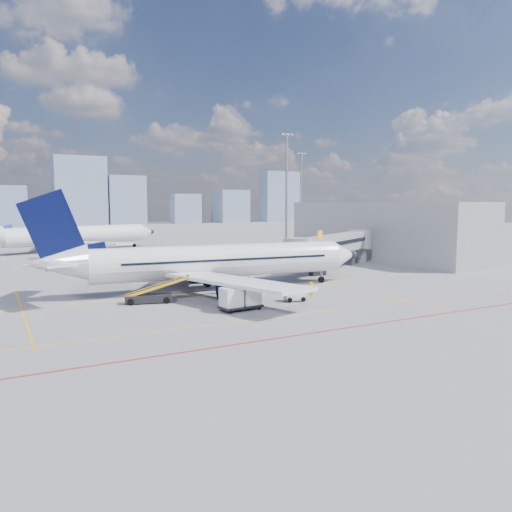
{
  "coord_description": "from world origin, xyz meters",
  "views": [
    {
      "loc": [
        -22.35,
        -42.6,
        9.85
      ],
      "look_at": [
        3.66,
        5.79,
        4.0
      ],
      "focal_mm": 35.0,
      "sensor_mm": 36.0,
      "label": 1
    }
  ],
  "objects_px": {
    "second_aircraft": "(70,236)",
    "ramp_worker": "(311,290)",
    "baggage_tug": "(294,295)",
    "belt_loader": "(150,296)",
    "cargo_dolly": "(241,297)",
    "main_aircraft": "(207,262)"
  },
  "relations": [
    {
      "from": "baggage_tug",
      "to": "belt_loader",
      "type": "bearing_deg",
      "value": 167.28
    },
    {
      "from": "main_aircraft",
      "to": "second_aircraft",
      "type": "relative_size",
      "value": 1.02
    },
    {
      "from": "cargo_dolly",
      "to": "belt_loader",
      "type": "distance_m",
      "value": 9.68
    },
    {
      "from": "cargo_dolly",
      "to": "main_aircraft",
      "type": "bearing_deg",
      "value": 78.4
    },
    {
      "from": "cargo_dolly",
      "to": "belt_loader",
      "type": "bearing_deg",
      "value": 126.89
    },
    {
      "from": "belt_loader",
      "to": "second_aircraft",
      "type": "bearing_deg",
      "value": 103.54
    },
    {
      "from": "main_aircraft",
      "to": "baggage_tug",
      "type": "height_order",
      "value": "main_aircraft"
    },
    {
      "from": "belt_loader",
      "to": "ramp_worker",
      "type": "relative_size",
      "value": 3.58
    },
    {
      "from": "second_aircraft",
      "to": "belt_loader",
      "type": "height_order",
      "value": "second_aircraft"
    },
    {
      "from": "second_aircraft",
      "to": "cargo_dolly",
      "type": "bearing_deg",
      "value": -100.73
    },
    {
      "from": "second_aircraft",
      "to": "ramp_worker",
      "type": "height_order",
      "value": "second_aircraft"
    },
    {
      "from": "second_aircraft",
      "to": "belt_loader",
      "type": "xyz_separation_m",
      "value": [
        -0.76,
        -59.38,
        -2.54
      ]
    },
    {
      "from": "baggage_tug",
      "to": "belt_loader",
      "type": "xyz_separation_m",
      "value": [
        -12.97,
        6.02,
        0.02
      ]
    },
    {
      "from": "baggage_tug",
      "to": "ramp_worker",
      "type": "distance_m",
      "value": 2.18
    },
    {
      "from": "cargo_dolly",
      "to": "belt_loader",
      "type": "xyz_separation_m",
      "value": [
        -6.39,
        7.25,
        -0.51
      ]
    },
    {
      "from": "second_aircraft",
      "to": "cargo_dolly",
      "type": "relative_size",
      "value": 9.35
    },
    {
      "from": "second_aircraft",
      "to": "baggage_tug",
      "type": "distance_m",
      "value": 66.58
    },
    {
      "from": "second_aircraft",
      "to": "cargo_dolly",
      "type": "distance_m",
      "value": 66.9
    },
    {
      "from": "belt_loader",
      "to": "cargo_dolly",
      "type": "bearing_deg",
      "value": -34.35
    },
    {
      "from": "main_aircraft",
      "to": "cargo_dolly",
      "type": "bearing_deg",
      "value": -91.45
    },
    {
      "from": "ramp_worker",
      "to": "cargo_dolly",
      "type": "bearing_deg",
      "value": 135.3
    },
    {
      "from": "baggage_tug",
      "to": "cargo_dolly",
      "type": "height_order",
      "value": "cargo_dolly"
    }
  ]
}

